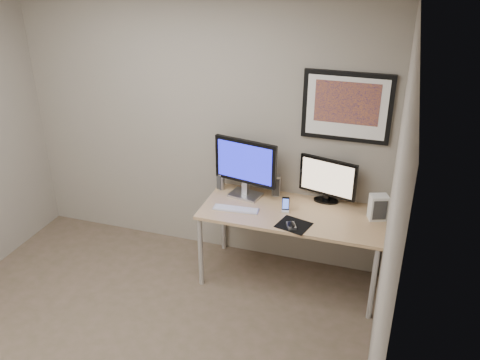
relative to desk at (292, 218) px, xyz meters
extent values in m
plane|color=#4D4430|center=(-1.00, -1.35, -0.66)|extent=(3.60, 3.60, 0.00)
plane|color=white|center=(-1.00, -1.35, 1.94)|extent=(3.60, 3.60, 0.00)
plane|color=gray|center=(-1.00, 0.35, 0.64)|extent=(3.60, 0.00, 3.60)
plane|color=gray|center=(0.80, -1.35, 0.64)|extent=(0.00, 3.40, 3.40)
cube|color=#9D6D4C|center=(0.00, 0.00, 0.05)|extent=(1.60, 0.70, 0.03)
cylinder|color=silver|center=(-0.76, -0.31, -0.31)|extent=(0.04, 0.04, 0.70)
cylinder|color=silver|center=(-0.76, 0.31, -0.31)|extent=(0.04, 0.04, 0.70)
cylinder|color=silver|center=(0.76, -0.31, -0.31)|extent=(0.04, 0.04, 0.70)
cylinder|color=silver|center=(0.76, 0.31, -0.31)|extent=(0.04, 0.04, 0.70)
cube|color=black|center=(0.35, 0.33, 0.96)|extent=(0.75, 0.03, 0.60)
cube|color=white|center=(0.35, 0.32, 0.96)|extent=(0.67, 0.00, 0.52)
cube|color=orange|center=(0.35, 0.31, 1.00)|extent=(0.54, 0.00, 0.36)
cube|color=#ACACB1|center=(-0.48, 0.16, 0.08)|extent=(0.32, 0.25, 0.02)
cube|color=#ACACB1|center=(-0.48, 0.16, 0.15)|extent=(0.06, 0.05, 0.12)
cube|color=black|center=(-0.48, 0.16, 0.41)|extent=(0.61, 0.16, 0.41)
cube|color=#10129C|center=(-0.48, 0.14, 0.41)|extent=(0.54, 0.11, 0.35)
cube|color=black|center=(0.25, 0.28, 0.07)|extent=(0.25, 0.17, 0.02)
cube|color=black|center=(0.25, 0.28, 0.11)|extent=(0.06, 0.05, 0.05)
cube|color=black|center=(0.25, 0.28, 0.31)|extent=(0.53, 0.16, 0.35)
cube|color=tan|center=(0.25, 0.26, 0.31)|extent=(0.47, 0.12, 0.30)
cylinder|color=#ACACB1|center=(-0.75, 0.22, 0.15)|extent=(0.08, 0.08, 0.16)
cylinder|color=#ACACB1|center=(-0.22, 0.26, 0.17)|extent=(0.10, 0.10, 0.20)
cube|color=black|center=(-0.06, -0.02, 0.14)|extent=(0.08, 0.08, 0.14)
cube|color=silver|center=(-0.49, -0.12, 0.07)|extent=(0.42, 0.14, 0.01)
cube|color=black|center=(0.06, -0.22, 0.07)|extent=(0.31, 0.29, 0.00)
ellipsoid|color=black|center=(0.05, -0.26, 0.09)|extent=(0.10, 0.13, 0.04)
cube|color=silver|center=(0.71, 0.10, 0.18)|extent=(0.17, 0.15, 0.22)
camera|label=1|loc=(0.76, -3.85, 2.27)|focal=38.00mm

